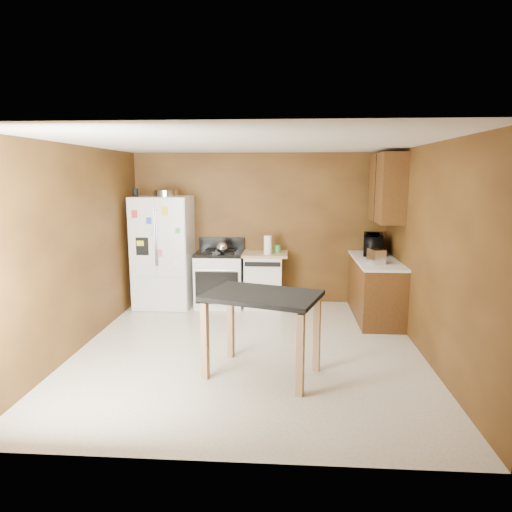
# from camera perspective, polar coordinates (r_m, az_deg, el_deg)

# --- Properties ---
(floor) EXTENTS (4.50, 4.50, 0.00)m
(floor) POSITION_cam_1_polar(r_m,az_deg,el_deg) (5.78, -0.90, -11.63)
(floor) COLOR white
(floor) RESTS_ON ground
(ceiling) EXTENTS (4.50, 4.50, 0.00)m
(ceiling) POSITION_cam_1_polar(r_m,az_deg,el_deg) (5.38, -0.98, 13.95)
(ceiling) COLOR white
(ceiling) RESTS_ON ground
(wall_back) EXTENTS (4.20, 0.00, 4.20)m
(wall_back) POSITION_cam_1_polar(r_m,az_deg,el_deg) (7.66, 0.47, 3.44)
(wall_back) COLOR brown
(wall_back) RESTS_ON ground
(wall_front) EXTENTS (4.20, 0.00, 4.20)m
(wall_front) POSITION_cam_1_polar(r_m,az_deg,el_deg) (3.25, -4.26, -5.79)
(wall_front) COLOR brown
(wall_front) RESTS_ON ground
(wall_left) EXTENTS (0.00, 4.50, 4.50)m
(wall_left) POSITION_cam_1_polar(r_m,az_deg,el_deg) (5.99, -21.39, 0.87)
(wall_left) COLOR brown
(wall_left) RESTS_ON ground
(wall_right) EXTENTS (0.00, 4.50, 4.50)m
(wall_right) POSITION_cam_1_polar(r_m,az_deg,el_deg) (5.67, 20.74, 0.42)
(wall_right) COLOR brown
(wall_right) RESTS_ON ground
(roasting_pan) EXTENTS (0.39, 0.39, 0.10)m
(roasting_pan) POSITION_cam_1_polar(r_m,az_deg,el_deg) (7.50, -11.16, 7.70)
(roasting_pan) COLOR silver
(roasting_pan) RESTS_ON refrigerator
(pen_cup) EXTENTS (0.09, 0.09, 0.13)m
(pen_cup) POSITION_cam_1_polar(r_m,az_deg,el_deg) (7.47, -14.84, 7.67)
(pen_cup) COLOR black
(pen_cup) RESTS_ON refrigerator
(kettle) EXTENTS (0.18, 0.18, 0.18)m
(kettle) POSITION_cam_1_polar(r_m,az_deg,el_deg) (7.31, -4.29, 1.05)
(kettle) COLOR silver
(kettle) RESTS_ON gas_range
(paper_towel) EXTENTS (0.14, 0.14, 0.29)m
(paper_towel) POSITION_cam_1_polar(r_m,az_deg,el_deg) (7.27, 1.49, 1.39)
(paper_towel) COLOR white
(paper_towel) RESTS_ON dishwasher
(green_canister) EXTENTS (0.11, 0.11, 0.12)m
(green_canister) POSITION_cam_1_polar(r_m,az_deg,el_deg) (7.45, 2.67, 0.92)
(green_canister) COLOR green
(green_canister) RESTS_ON dishwasher
(toaster) EXTENTS (0.23, 0.31, 0.20)m
(toaster) POSITION_cam_1_polar(r_m,az_deg,el_deg) (6.71, 14.80, -0.01)
(toaster) COLOR silver
(toaster) RESTS_ON right_cabinets
(microwave) EXTENTS (0.45, 0.59, 0.30)m
(microwave) POSITION_cam_1_polar(r_m,az_deg,el_deg) (7.42, 14.41, 1.34)
(microwave) COLOR black
(microwave) RESTS_ON right_cabinets
(refrigerator) EXTENTS (0.90, 0.80, 1.80)m
(refrigerator) POSITION_cam_1_polar(r_m,az_deg,el_deg) (7.59, -11.49, 0.50)
(refrigerator) COLOR white
(refrigerator) RESTS_ON ground
(gas_range) EXTENTS (0.76, 0.68, 1.10)m
(gas_range) POSITION_cam_1_polar(r_m,az_deg,el_deg) (7.54, -4.55, -2.77)
(gas_range) COLOR white
(gas_range) RESTS_ON ground
(dishwasher) EXTENTS (0.78, 0.63, 0.89)m
(dishwasher) POSITION_cam_1_polar(r_m,az_deg,el_deg) (7.50, 0.93, -2.89)
(dishwasher) COLOR white
(dishwasher) RESTS_ON ground
(right_cabinets) EXTENTS (0.63, 1.58, 2.45)m
(right_cabinets) POSITION_cam_1_polar(r_m,az_deg,el_deg) (7.08, 15.11, -0.27)
(right_cabinets) COLOR brown
(right_cabinets) RESTS_ON ground
(island) EXTENTS (1.35, 1.10, 0.91)m
(island) POSITION_cam_1_polar(r_m,az_deg,el_deg) (4.86, 0.78, -6.36)
(island) COLOR black
(island) RESTS_ON ground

